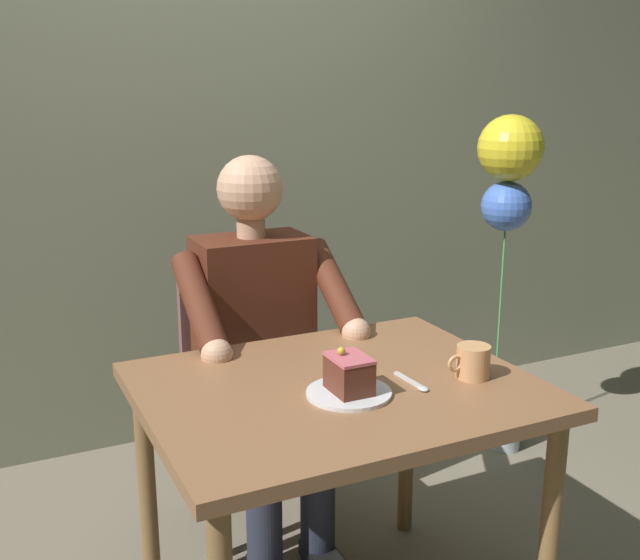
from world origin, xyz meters
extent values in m
cube|color=gray|center=(0.00, -1.43, 1.50)|extent=(6.40, 0.12, 3.00)
cube|color=brown|center=(0.00, 0.00, 0.71)|extent=(0.98, 0.79, 0.04)
cylinder|color=brown|center=(-0.43, 0.34, 0.36)|extent=(0.05, 0.05, 0.71)
cylinder|color=brown|center=(-0.43, -0.34, 0.36)|extent=(0.05, 0.05, 0.71)
cylinder|color=brown|center=(0.43, -0.34, 0.36)|extent=(0.05, 0.05, 0.71)
cube|color=brown|center=(0.00, -0.63, 0.44)|extent=(0.42, 0.42, 0.04)
cube|color=brown|center=(0.00, -0.82, 0.69)|extent=(0.38, 0.04, 0.45)
cylinder|color=brown|center=(-0.18, -0.45, 0.22)|extent=(0.04, 0.04, 0.44)
cylinder|color=brown|center=(0.18, -0.45, 0.22)|extent=(0.04, 0.04, 0.44)
cylinder|color=brown|center=(-0.18, -0.81, 0.22)|extent=(0.04, 0.04, 0.44)
cylinder|color=brown|center=(0.18, -0.81, 0.22)|extent=(0.04, 0.04, 0.44)
cube|color=#562718|center=(0.00, -0.61, 0.73)|extent=(0.36, 0.22, 0.54)
sphere|color=tan|center=(0.00, -0.61, 1.15)|extent=(0.21, 0.21, 0.21)
cylinder|color=tan|center=(0.00, -0.61, 1.03)|extent=(0.09, 0.09, 0.06)
cylinder|color=#562718|center=(-0.22, -0.47, 0.85)|extent=(0.08, 0.33, 0.26)
sphere|color=tan|center=(-0.22, -0.31, 0.74)|extent=(0.09, 0.09, 0.09)
cylinder|color=#562718|center=(0.22, -0.47, 0.85)|extent=(0.08, 0.33, 0.26)
sphere|color=tan|center=(0.22, -0.31, 0.74)|extent=(0.09, 0.09, 0.09)
cylinder|color=#282B3D|center=(-0.09, -0.49, 0.44)|extent=(0.13, 0.38, 0.14)
cylinder|color=#282B3D|center=(0.09, -0.49, 0.44)|extent=(0.13, 0.38, 0.14)
cylinder|color=#282B3D|center=(-0.09, -0.31, 0.21)|extent=(0.11, 0.11, 0.42)
cylinder|color=#282B3D|center=(0.09, -0.31, 0.21)|extent=(0.11, 0.11, 0.42)
cylinder|color=white|center=(0.01, 0.07, 0.74)|extent=(0.21, 0.21, 0.01)
cube|color=#5B2B1E|center=(0.01, 0.07, 0.78)|extent=(0.09, 0.12, 0.08)
cube|color=#CE5D6A|center=(0.01, 0.07, 0.83)|extent=(0.09, 0.12, 0.01)
sphere|color=gold|center=(0.02, 0.06, 0.84)|extent=(0.02, 0.02, 0.02)
cylinder|color=tan|center=(-0.34, 0.11, 0.77)|extent=(0.09, 0.09, 0.09)
torus|color=tan|center=(-0.28, 0.11, 0.78)|extent=(0.05, 0.01, 0.05)
cylinder|color=black|center=(-0.34, 0.11, 0.81)|extent=(0.08, 0.08, 0.01)
cube|color=silver|center=(-0.17, 0.06, 0.73)|extent=(0.02, 0.11, 0.01)
ellipsoid|color=silver|center=(-0.17, 0.13, 0.74)|extent=(0.03, 0.04, 0.01)
cylinder|color=#B2C1C6|center=(-1.12, -0.65, 0.11)|extent=(0.12, 0.12, 0.22)
sphere|color=yellow|center=(-1.11, -0.73, 1.23)|extent=(0.26, 0.26, 0.26)
cylinder|color=#4C9956|center=(-1.11, -0.73, 0.66)|extent=(0.01, 0.01, 0.88)
sphere|color=#4973DC|center=(-1.12, -0.75, 1.00)|extent=(0.20, 0.20, 0.20)
cylinder|color=#4C9956|center=(-1.12, -0.75, 0.56)|extent=(0.01, 0.01, 0.68)
camera|label=1|loc=(0.81, 1.59, 1.47)|focal=42.33mm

